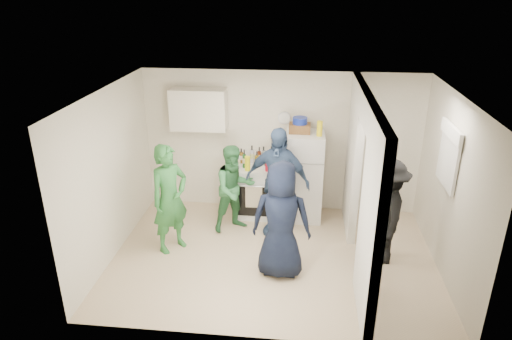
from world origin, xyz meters
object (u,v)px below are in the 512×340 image
(yellow_cup_stack_top, at_px, (320,129))
(person_denim, at_px, (277,182))
(person_green_center, at_px, (234,189))
(person_nook, at_px, (386,212))
(stove, at_px, (256,190))
(fridge, at_px, (304,177))
(wicker_basket, at_px, (300,128))
(person_navy, at_px, (281,220))
(blue_bowl, at_px, (300,121))
(person_green_left, at_px, (170,199))

(yellow_cup_stack_top, xyz_separation_m, person_denim, (-0.64, -0.46, -0.76))
(person_green_center, bearing_deg, person_nook, -49.58)
(stove, bearing_deg, fridge, -2.09)
(wicker_basket, bearing_deg, person_navy, -96.26)
(stove, xyz_separation_m, blue_bowl, (0.72, 0.02, 1.29))
(fridge, xyz_separation_m, person_green_center, (-1.12, -0.53, -0.04))
(yellow_cup_stack_top, bearing_deg, blue_bowl, 154.89)
(fridge, distance_m, person_navy, 1.74)
(fridge, height_order, blue_bowl, blue_bowl)
(person_nook, bearing_deg, person_navy, -68.70)
(person_denim, relative_size, person_nook, 1.13)
(person_navy, bearing_deg, yellow_cup_stack_top, -104.48)
(stove, distance_m, wicker_basket, 1.36)
(wicker_basket, bearing_deg, person_green_center, -150.09)
(fridge, height_order, yellow_cup_stack_top, yellow_cup_stack_top)
(person_green_left, bearing_deg, person_nook, -50.72)
(stove, distance_m, person_navy, 1.87)
(person_denim, relative_size, person_navy, 1.07)
(stove, relative_size, fridge, 0.60)
(wicker_basket, distance_m, blue_bowl, 0.13)
(stove, distance_m, yellow_cup_stack_top, 1.60)
(person_green_left, distance_m, person_denim, 1.71)
(person_green_center, height_order, person_navy, person_navy)
(person_green_center, bearing_deg, yellow_cup_stack_top, -14.95)
(person_green_left, distance_m, person_nook, 3.17)
(yellow_cup_stack_top, distance_m, person_green_left, 2.61)
(person_green_left, bearing_deg, yellow_cup_stack_top, -23.74)
(fridge, distance_m, yellow_cup_stack_top, 0.93)
(wicker_basket, distance_m, yellow_cup_stack_top, 0.36)
(person_denim, height_order, person_nook, person_denim)
(yellow_cup_stack_top, distance_m, person_navy, 1.88)
(fridge, xyz_separation_m, blue_bowl, (-0.10, 0.05, 0.98))
(blue_bowl, height_order, person_navy, blue_bowl)
(blue_bowl, distance_m, person_nook, 2.04)
(fridge, bearing_deg, person_denim, -126.64)
(fridge, xyz_separation_m, person_green_left, (-1.99, -1.24, 0.08))
(person_denim, xyz_separation_m, person_nook, (1.61, -0.66, -0.10))
(yellow_cup_stack_top, height_order, person_green_left, yellow_cup_stack_top)
(stove, height_order, person_navy, person_navy)
(yellow_cup_stack_top, bearing_deg, person_green_left, -152.76)
(stove, distance_m, person_denim, 0.84)
(yellow_cup_stack_top, xyz_separation_m, person_nook, (0.97, -1.12, -0.87))
(person_green_left, bearing_deg, person_denim, -27.78)
(stove, bearing_deg, person_denim, -55.79)
(person_denim, distance_m, person_nook, 1.74)
(blue_bowl, height_order, person_nook, blue_bowl)
(blue_bowl, xyz_separation_m, person_nook, (1.29, -1.27, -0.95))
(wicker_basket, bearing_deg, yellow_cup_stack_top, -25.11)
(person_green_left, bearing_deg, blue_bowl, -16.70)
(wicker_basket, xyz_separation_m, yellow_cup_stack_top, (0.32, -0.15, 0.05))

